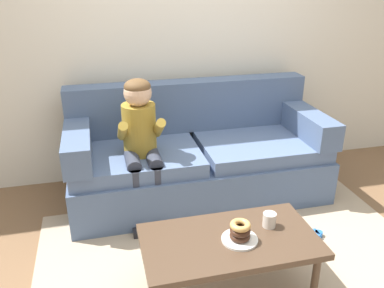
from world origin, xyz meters
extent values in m
plane|color=brown|center=(0.00, 0.00, 0.00)|extent=(10.00, 10.00, 0.00)
cube|color=silver|center=(0.00, 1.40, 1.40)|extent=(8.00, 0.10, 2.80)
cube|color=tan|center=(0.00, -0.25, 0.01)|extent=(2.65, 1.98, 0.01)
cube|color=slate|center=(-0.02, 0.80, 0.19)|extent=(2.14, 0.90, 0.38)
cube|color=slate|center=(-0.56, 0.75, 0.44)|extent=(1.03, 0.74, 0.12)
cube|color=slate|center=(0.51, 0.75, 0.44)|extent=(1.03, 0.74, 0.12)
cube|color=slate|center=(-0.02, 1.15, 0.72)|extent=(2.14, 0.20, 0.45)
cube|color=slate|center=(-0.99, 0.80, 0.61)|extent=(0.20, 0.90, 0.22)
cube|color=slate|center=(0.95, 0.80, 0.61)|extent=(0.20, 0.90, 0.22)
cube|color=#4C3828|center=(-0.14, -0.38, 0.38)|extent=(1.02, 0.55, 0.04)
cylinder|color=#4C3828|center=(0.31, -0.59, 0.18)|extent=(0.04, 0.04, 0.36)
cylinder|color=#4C3828|center=(-0.60, -0.16, 0.18)|extent=(0.04, 0.04, 0.36)
cylinder|color=#4C3828|center=(0.31, -0.16, 0.18)|extent=(0.04, 0.04, 0.36)
cylinder|color=olive|center=(-0.52, 0.72, 0.70)|extent=(0.26, 0.26, 0.40)
sphere|color=#DBAD89|center=(-0.52, 0.70, 1.00)|extent=(0.21, 0.21, 0.21)
ellipsoid|color=brown|center=(-0.52, 0.70, 1.04)|extent=(0.20, 0.20, 0.12)
cylinder|color=#333847|center=(-0.60, 0.57, 0.51)|extent=(0.11, 0.30, 0.11)
cylinder|color=#333847|center=(-0.60, 0.42, 0.28)|extent=(0.09, 0.09, 0.44)
cube|color=black|center=(-0.60, 0.37, 0.03)|extent=(0.10, 0.20, 0.06)
cylinder|color=olive|center=(-0.65, 0.62, 0.74)|extent=(0.07, 0.29, 0.23)
cylinder|color=#333847|center=(-0.44, 0.57, 0.51)|extent=(0.11, 0.30, 0.11)
cylinder|color=#333847|center=(-0.44, 0.42, 0.28)|extent=(0.09, 0.09, 0.44)
cube|color=black|center=(-0.44, 0.37, 0.03)|extent=(0.10, 0.20, 0.06)
cylinder|color=olive|center=(-0.38, 0.62, 0.74)|extent=(0.07, 0.29, 0.23)
cylinder|color=white|center=(-0.09, -0.41, 0.40)|extent=(0.21, 0.21, 0.01)
torus|color=#422619|center=(-0.09, -0.41, 0.43)|extent=(0.17, 0.17, 0.04)
torus|color=#422619|center=(-0.09, -0.41, 0.46)|extent=(0.15, 0.15, 0.04)
torus|color=tan|center=(-0.09, -0.41, 0.50)|extent=(0.14, 0.14, 0.04)
cylinder|color=silver|center=(0.13, -0.32, 0.44)|extent=(0.08, 0.08, 0.09)
cube|color=blue|center=(0.60, -0.02, 0.03)|extent=(0.16, 0.09, 0.05)
cylinder|color=blue|center=(0.52, -0.02, 0.03)|extent=(0.06, 0.06, 0.05)
cylinder|color=blue|center=(0.69, -0.02, 0.03)|extent=(0.06, 0.06, 0.05)
camera|label=1|loc=(-0.81, -2.18, 1.81)|focal=37.31mm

